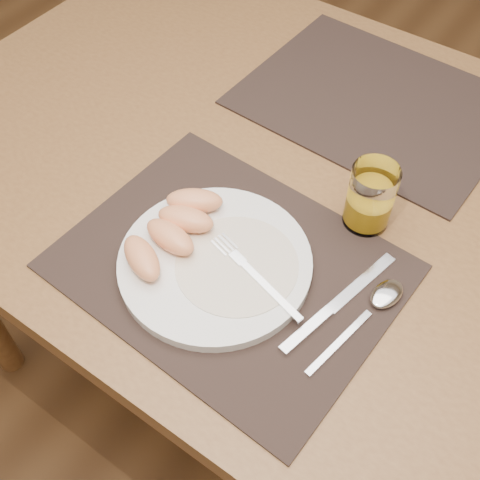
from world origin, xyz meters
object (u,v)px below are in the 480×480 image
at_px(table, 312,212).
at_px(juice_glass, 370,199).
at_px(fork, 249,269).
at_px(placemat_near, 229,266).
at_px(knife, 330,310).
at_px(placemat_far, 376,102).
at_px(plate, 215,263).
at_px(spoon, 380,301).

relative_size(table, juice_glass, 13.61).
bearing_deg(fork, placemat_near, 179.53).
distance_m(fork, knife, 0.12).
distance_m(knife, juice_glass, 0.18).
bearing_deg(placemat_near, table, 86.83).
xyz_separation_m(placemat_far, juice_glass, (0.11, -0.26, 0.05)).
distance_m(plate, spoon, 0.23).
height_order(table, plate, plate).
bearing_deg(spoon, table, 140.58).
height_order(fork, knife, fork).
relative_size(fork, spoon, 0.90).
distance_m(placemat_near, placemat_far, 0.44).
bearing_deg(placemat_near, knife, 6.25).
bearing_deg(placemat_near, placemat_far, 89.61).
relative_size(fork, knife, 0.79).
relative_size(placemat_near, juice_glass, 4.38).
relative_size(plate, fork, 1.56).
bearing_deg(juice_glass, placemat_far, 113.79).
height_order(placemat_far, spoon, spoon).
bearing_deg(spoon, fork, -158.52).
height_order(plate, spoon, plate).
height_order(table, juice_glass, juice_glass).
xyz_separation_m(placemat_near, plate, (-0.02, -0.01, 0.01)).
relative_size(spoon, juice_glass, 1.87).
distance_m(placemat_near, juice_glass, 0.22).
relative_size(table, spoon, 7.29).
bearing_deg(fork, placemat_far, 93.95).
bearing_deg(table, placemat_far, 92.39).
relative_size(placemat_far, fork, 2.61).
xyz_separation_m(spoon, juice_glass, (-0.08, 0.12, 0.04)).
height_order(plate, knife, plate).
relative_size(plate, spoon, 1.41).
bearing_deg(table, fork, -84.51).
xyz_separation_m(table, placemat_far, (-0.01, 0.22, 0.09)).
height_order(plate, juice_glass, juice_glass).
relative_size(table, knife, 6.41).
bearing_deg(fork, table, 95.49).
distance_m(placemat_far, juice_glass, 0.28).
bearing_deg(placemat_near, juice_glass, 57.76).
xyz_separation_m(plate, spoon, (0.22, 0.08, -0.00)).
bearing_deg(placemat_near, fork, -0.47).
height_order(placemat_near, spoon, spoon).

